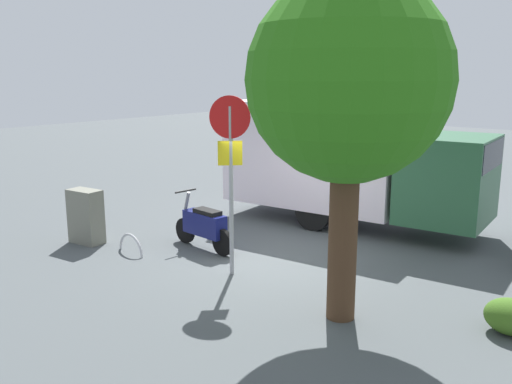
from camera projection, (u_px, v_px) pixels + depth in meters
name	position (u px, v px, depth m)	size (l,w,h in m)	color
ground_plane	(271.00, 260.00, 11.16)	(60.00, 60.00, 0.00)	#484D50
box_truck_near	(353.00, 159.00, 13.40)	(8.11, 2.75, 2.99)	black
motorcycle	(204.00, 226.00, 11.71)	(1.81, 0.58, 1.20)	black
stop_sign	(230.00, 157.00, 9.90)	(0.71, 0.33, 3.31)	#9E9EA3
street_tree	(348.00, 83.00, 7.79)	(2.94, 2.94, 5.07)	#47301E
utility_cabinet	(86.00, 216.00, 12.14)	(0.76, 0.41, 1.20)	slate
bike_rack_hoop	(131.00, 253.00, 11.56)	(0.85, 0.85, 0.05)	#B7B7BC
shrub_near_sign	(512.00, 317.00, 7.95)	(0.77, 0.63, 0.52)	#3D661D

